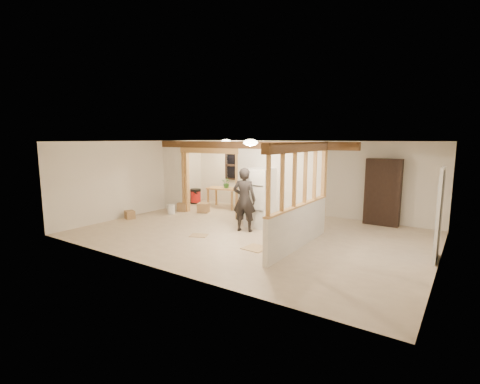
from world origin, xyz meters
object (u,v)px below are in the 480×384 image
Objects in this scene: work_table at (224,198)px; bookshelf at (383,192)px; refrigerator at (260,198)px; shop_vac at (196,196)px; woman at (244,200)px.

bookshelf is at bearing -6.30° from work_table.
refrigerator is 4.42m from shop_vac.
work_table is at bearing -60.39° from woman.
refrigerator is at bearing -23.47° from shop_vac.
work_table is 1.46m from shop_vac.
bookshelf reaches higher than refrigerator.
woman reaches higher than shop_vac.
work_table is 5.56m from bookshelf.
shop_vac is at bearing 164.99° from work_table.
bookshelf is (5.50, 0.55, 0.62)m from work_table.
refrigerator is 3.68m from bookshelf.
bookshelf reaches higher than work_table.
work_table is (-2.57, 1.67, -0.48)m from refrigerator.
woman is 4.20m from bookshelf.
woman reaches higher than refrigerator.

